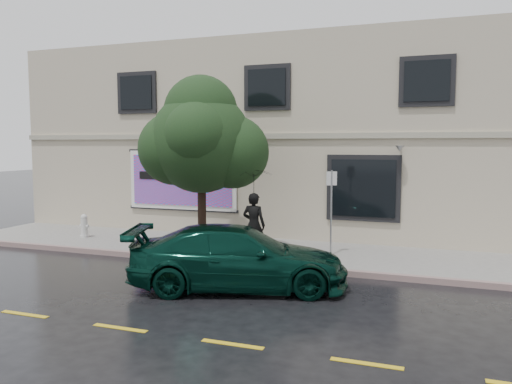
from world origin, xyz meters
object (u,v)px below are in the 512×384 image
(street_tree, at_px, (201,143))
(fire_hydrant, at_px, (84,226))
(pedestrian, at_px, (254,225))
(car, at_px, (238,257))

(street_tree, relative_size, fire_hydrant, 5.88)
(fire_hydrant, bearing_deg, pedestrian, 6.82)
(car, xyz_separation_m, fire_hydrant, (-7.03, 3.42, -0.19))
(car, height_order, pedestrian, pedestrian)
(pedestrian, xyz_separation_m, street_tree, (-1.65, 0.09, 2.31))
(fire_hydrant, bearing_deg, street_tree, 5.21)
(street_tree, bearing_deg, fire_hydrant, 170.63)
(street_tree, bearing_deg, car, -50.23)
(pedestrian, bearing_deg, fire_hydrant, -4.73)
(pedestrian, height_order, fire_hydrant, pedestrian)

